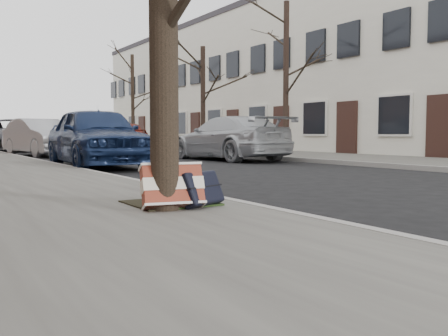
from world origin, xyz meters
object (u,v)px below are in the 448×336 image
car_near_front (97,137)px  suitcase_navy (201,188)px  suitcase_red (172,186)px  car_near_mid (41,137)px

car_near_front → suitcase_navy: bearing=-98.2°
suitcase_red → car_near_front: (1.88, 8.26, 0.44)m
suitcase_navy → car_near_mid: (1.70, 15.50, 0.41)m
suitcase_red → car_near_front: bearing=89.6°
car_near_mid → suitcase_red: bearing=-107.4°
suitcase_navy → car_near_front: (1.56, 8.28, 0.48)m
suitcase_navy → car_near_mid: bearing=62.7°
suitcase_red → car_near_front: 8.49m
car_near_mid → suitcase_navy: bearing=-106.2°
car_near_front → car_near_mid: bearing=91.4°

